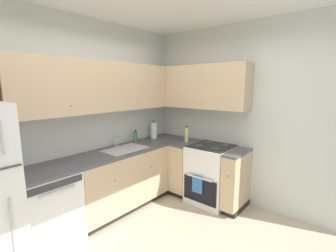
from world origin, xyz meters
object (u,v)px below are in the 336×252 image
soap_bottle (136,137)px  oil_bottle (187,134)px  dishwasher (47,209)px  paper_towel_roll (154,130)px  oven_range (211,173)px

soap_bottle → oil_bottle: 0.83m
dishwasher → paper_towel_roll: 2.02m
oil_bottle → paper_towel_roll: bearing=103.6°
dishwasher → oven_range: (2.08, -0.91, 0.02)m
oven_range → soap_bottle: size_ratio=5.05×
paper_towel_roll → oil_bottle: bearing=-76.4°
dishwasher → soap_bottle: size_ratio=4.14×
dishwasher → oven_range: 2.27m
soap_bottle → dishwasher: bearing=-173.2°
oven_range → oil_bottle: 0.73m
oil_bottle → soap_bottle: bearing=131.6°
soap_bottle → paper_towel_roll: 0.41m
dishwasher → oil_bottle: 2.19m
dishwasher → paper_towel_roll: size_ratio=2.50×
dishwasher → oil_bottle: bearing=-12.1°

